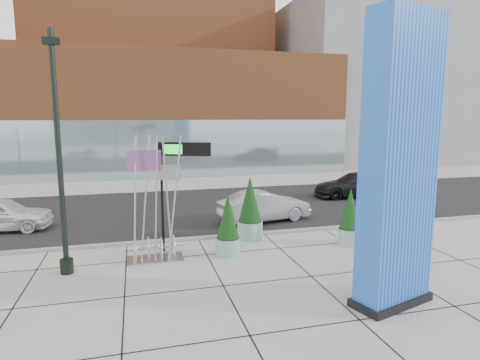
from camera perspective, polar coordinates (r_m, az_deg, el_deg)
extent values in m
plane|color=#9E9991|center=(13.82, -7.46, -13.53)|extent=(160.00, 160.00, 0.00)
cube|color=black|center=(23.33, -10.64, -4.22)|extent=(80.00, 12.00, 0.02)
cube|color=gray|center=(17.54, -9.17, -8.43)|extent=(80.00, 0.30, 0.12)
cube|color=#A2562F|center=(39.76, -11.27, 9.13)|extent=(34.00, 10.00, 11.00)
cube|color=#8CA5B2|center=(35.08, -10.62, 4.29)|extent=(34.00, 0.60, 5.00)
cube|color=slate|center=(52.62, 17.25, 12.64)|extent=(20.00, 18.00, 18.00)
cube|color=#0C3DBC|center=(11.68, 21.68, 2.09)|extent=(2.39, 1.50, 8.00)
cube|color=black|center=(12.70, 20.63, -15.60)|extent=(2.61, 1.73, 0.22)
cylinder|color=black|center=(14.33, -24.34, 3.10)|extent=(0.18, 0.18, 8.01)
cylinder|color=black|center=(15.13, -23.41, -11.17)|extent=(0.44, 0.44, 0.50)
cube|color=black|center=(14.46, -25.30, 17.44)|extent=(0.51, 0.24, 0.22)
cube|color=silver|center=(15.57, -11.92, -10.91)|extent=(2.05, 1.03, 0.06)
cylinder|color=silver|center=(14.76, -14.70, -2.83)|extent=(0.07, 0.07, 4.65)
cylinder|color=silver|center=(15.08, -13.29, -2.53)|extent=(0.07, 0.07, 4.65)
cylinder|color=silver|center=(14.86, -11.83, -2.64)|extent=(0.07, 0.07, 4.65)
cylinder|color=silver|center=(15.16, -10.31, -2.37)|extent=(0.07, 0.07, 4.65)
cylinder|color=silver|center=(14.77, -9.28, -2.64)|extent=(0.07, 0.07, 4.65)
torus|color=silver|center=(15.33, -14.60, -9.66)|extent=(0.07, 0.85, 0.85)
torus|color=silver|center=(15.51, -12.86, -9.38)|extent=(0.07, 0.85, 0.85)
torus|color=silver|center=(15.35, -11.08, -9.51)|extent=(0.07, 0.85, 0.85)
torus|color=silver|center=(15.56, -9.39, -9.21)|extent=(0.07, 0.85, 0.85)
cube|color=red|center=(14.73, -13.47, 2.70)|extent=(1.21, 0.16, 0.74)
cube|color=silver|center=(14.92, -10.20, 1.08)|extent=(0.93, 0.14, 0.56)
cylinder|color=black|center=(15.82, -11.01, -2.63)|extent=(0.10, 0.10, 4.27)
cube|color=black|center=(15.64, -7.87, 4.47)|extent=(1.96, 0.92, 0.51)
cube|color=#19D833|center=(15.48, -9.32, 4.40)|extent=(0.67, 0.28, 0.36)
cylinder|color=#87B5AC|center=(17.52, 15.24, -7.73)|extent=(0.95, 0.95, 0.66)
cylinder|color=black|center=(17.43, 15.29, -6.69)|extent=(0.87, 0.87, 0.06)
cone|color=black|center=(17.22, 15.40, -3.96)|extent=(0.85, 0.85, 1.70)
cylinder|color=#87B5AC|center=(17.64, 1.41, -7.10)|extent=(1.10, 1.10, 0.77)
cylinder|color=black|center=(17.54, 1.41, -5.89)|extent=(1.02, 1.02, 0.07)
cone|color=black|center=(17.31, 1.43, -2.70)|extent=(0.99, 0.99, 1.99)
cylinder|color=#87B5AC|center=(15.66, -1.72, -9.41)|extent=(0.96, 0.96, 0.67)
cylinder|color=black|center=(15.55, -1.73, -8.24)|extent=(0.88, 0.88, 0.06)
cone|color=black|center=(15.32, -1.74, -5.16)|extent=(0.86, 0.86, 1.72)
imported|color=#9CA0A4|center=(20.39, 3.47, -3.79)|extent=(4.92, 2.54, 1.55)
imported|color=black|center=(27.63, 16.11, -0.69)|extent=(5.75, 2.85, 1.60)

